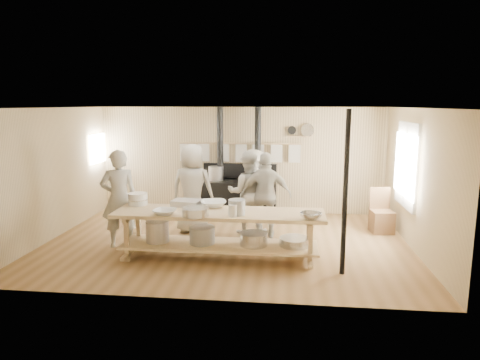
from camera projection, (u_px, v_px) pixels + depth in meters
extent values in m
plane|color=brown|center=(227.00, 242.00, 8.36)|extent=(7.00, 7.00, 0.00)
plane|color=tan|center=(240.00, 160.00, 10.58)|extent=(7.00, 0.00, 7.00)
plane|color=tan|center=(200.00, 208.00, 5.69)|extent=(7.00, 0.00, 7.00)
plane|color=tan|center=(52.00, 174.00, 8.51)|extent=(0.00, 5.00, 5.00)
plane|color=tan|center=(417.00, 180.00, 7.75)|extent=(0.00, 5.00, 5.00)
plane|color=#BAAB8A|center=(226.00, 108.00, 7.90)|extent=(7.00, 7.00, 0.00)
cube|color=beige|center=(407.00, 165.00, 8.31)|extent=(0.06, 1.35, 1.65)
plane|color=white|center=(405.00, 165.00, 8.31)|extent=(0.00, 1.50, 1.50)
cube|color=beige|center=(404.00, 165.00, 8.32)|extent=(0.02, 0.03, 1.50)
plane|color=white|center=(98.00, 148.00, 10.41)|extent=(0.00, 0.90, 0.90)
cube|color=black|center=(239.00, 198.00, 10.34)|extent=(1.80, 0.70, 0.85)
cube|color=black|center=(239.00, 213.00, 10.41)|extent=(1.90, 0.75, 0.10)
cube|color=black|center=(240.00, 171.00, 10.52)|extent=(1.80, 0.12, 0.35)
cylinder|color=black|center=(220.00, 144.00, 10.21)|extent=(0.15, 0.15, 1.75)
cylinder|color=black|center=(258.00, 144.00, 10.11)|extent=(0.15, 0.15, 1.75)
cylinder|color=#B2B2B7|center=(216.00, 173.00, 10.30)|extent=(0.36, 0.36, 0.34)
cylinder|color=gray|center=(261.00, 175.00, 10.13)|extent=(0.30, 0.30, 0.30)
cylinder|color=tan|center=(240.00, 144.00, 10.41)|extent=(3.00, 0.04, 0.04)
cube|color=white|center=(186.00, 152.00, 10.59)|extent=(0.28, 0.01, 0.46)
cube|color=white|center=(204.00, 152.00, 10.54)|extent=(0.28, 0.01, 0.46)
cube|color=white|center=(222.00, 152.00, 10.49)|extent=(0.28, 0.01, 0.46)
cube|color=white|center=(240.00, 152.00, 10.45)|extent=(0.28, 0.01, 0.46)
cube|color=white|center=(258.00, 153.00, 10.40)|extent=(0.28, 0.01, 0.46)
cube|color=white|center=(277.00, 153.00, 10.35)|extent=(0.28, 0.01, 0.46)
cube|color=white|center=(296.00, 153.00, 10.30)|extent=(0.28, 0.01, 0.46)
cube|color=tan|center=(298.00, 137.00, 10.24)|extent=(0.50, 0.14, 0.03)
cylinder|color=black|center=(292.00, 130.00, 10.25)|extent=(0.20, 0.04, 0.20)
cylinder|color=silver|center=(307.00, 130.00, 10.21)|extent=(0.32, 0.03, 0.32)
cube|color=tan|center=(219.00, 213.00, 7.34)|extent=(3.60, 0.90, 0.06)
cube|color=tan|center=(219.00, 245.00, 7.44)|extent=(3.40, 0.80, 0.04)
cube|color=tan|center=(219.00, 248.00, 7.44)|extent=(3.30, 0.06, 0.06)
cube|color=tan|center=(127.00, 238.00, 7.28)|extent=(0.07, 0.07, 0.85)
cube|color=tan|center=(139.00, 228.00, 7.87)|extent=(0.07, 0.07, 0.85)
cube|color=tan|center=(310.00, 244.00, 6.94)|extent=(0.07, 0.07, 0.85)
cube|color=tan|center=(309.00, 233.00, 7.53)|extent=(0.07, 0.07, 0.85)
cylinder|color=#B2B2B7|center=(157.00, 231.00, 7.52)|extent=(0.40, 0.40, 0.38)
cylinder|color=gray|center=(202.00, 235.00, 7.44)|extent=(0.44, 0.44, 0.30)
cylinder|color=silver|center=(254.00, 239.00, 7.35)|extent=(0.48, 0.48, 0.22)
cylinder|color=silver|center=(295.00, 243.00, 7.28)|extent=(0.52, 0.52, 0.14)
cylinder|color=black|center=(345.00, 194.00, 6.59)|extent=(0.08, 0.08, 2.60)
imported|color=#AFAB9B|center=(119.00, 199.00, 7.99)|extent=(0.79, 0.67, 1.85)
imported|color=#AFAB9B|center=(248.00, 193.00, 8.83)|extent=(0.89, 0.72, 1.72)
imported|color=#AFAB9B|center=(192.00, 188.00, 8.90)|extent=(0.97, 0.69, 1.87)
imported|color=#AFAB9B|center=(266.00, 195.00, 8.56)|extent=(1.04, 0.48, 1.73)
imported|color=#AFAB9B|center=(254.00, 186.00, 9.73)|extent=(1.22, 1.15, 1.66)
cube|color=brown|center=(382.00, 222.00, 8.98)|extent=(0.48, 0.48, 0.47)
cube|color=brown|center=(380.00, 199.00, 9.09)|extent=(0.44, 0.09, 0.52)
imported|color=white|center=(165.00, 212.00, 7.11)|extent=(0.42, 0.42, 0.09)
imported|color=silver|center=(138.00, 202.00, 7.81)|extent=(0.49, 0.49, 0.11)
imported|color=white|center=(213.00, 204.00, 7.66)|extent=(0.57, 0.57, 0.11)
imported|color=silver|center=(311.00, 216.00, 6.83)|extent=(0.43, 0.43, 0.11)
cube|color=#B2B2B7|center=(186.00, 203.00, 7.71)|extent=(0.54, 0.40, 0.11)
cylinder|color=silver|center=(196.00, 212.00, 7.03)|extent=(0.58, 0.58, 0.14)
cylinder|color=gray|center=(237.00, 207.00, 7.10)|extent=(0.30, 0.30, 0.26)
cylinder|color=white|center=(138.00, 199.00, 7.80)|extent=(0.46, 0.46, 0.22)
cylinder|color=white|center=(233.00, 211.00, 6.96)|extent=(0.17, 0.17, 0.20)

